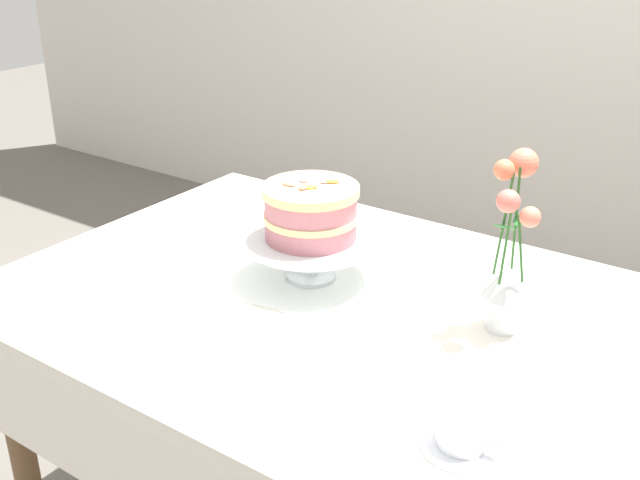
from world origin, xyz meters
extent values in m
cube|color=white|center=(0.00, 0.00, 0.72)|extent=(1.40, 1.00, 0.03)
cylinder|color=brown|center=(-0.60, -0.40, 0.35)|extent=(0.06, 0.06, 0.71)
cylinder|color=brown|center=(-0.60, 0.40, 0.35)|extent=(0.06, 0.06, 0.71)
cube|color=white|center=(-0.08, 0.05, 0.74)|extent=(0.36, 0.36, 0.00)
cylinder|color=silver|center=(-0.08, 0.05, 0.75)|extent=(0.11, 0.11, 0.01)
cylinder|color=silver|center=(-0.08, 0.05, 0.79)|extent=(0.03, 0.03, 0.07)
cylinder|color=silver|center=(-0.08, 0.05, 0.83)|extent=(0.29, 0.29, 0.01)
cylinder|color=#CC7A84|center=(-0.08, 0.05, 0.86)|extent=(0.20, 0.20, 0.04)
cylinder|color=beige|center=(-0.08, 0.05, 0.89)|extent=(0.20, 0.20, 0.01)
cylinder|color=#CC7A84|center=(-0.08, 0.05, 0.92)|extent=(0.20, 0.20, 0.04)
cylinder|color=beige|center=(-0.08, 0.05, 0.95)|extent=(0.21, 0.21, 0.02)
ellipsoid|color=pink|center=(-0.07, 0.08, 0.96)|extent=(0.03, 0.03, 0.01)
ellipsoid|color=#E56B51|center=(-0.12, 0.03, 0.96)|extent=(0.03, 0.02, 0.00)
ellipsoid|color=yellow|center=(-0.07, 0.04, 0.96)|extent=(0.03, 0.03, 0.01)
ellipsoid|color=pink|center=(-0.11, 0.07, 0.96)|extent=(0.03, 0.04, 0.01)
ellipsoid|color=orange|center=(-0.06, 0.09, 0.96)|extent=(0.04, 0.03, 0.01)
ellipsoid|color=pink|center=(-0.08, 0.05, 0.96)|extent=(0.03, 0.02, 0.00)
ellipsoid|color=#E56B51|center=(-0.08, 0.03, 0.96)|extent=(0.02, 0.03, 0.01)
cylinder|color=silver|center=(0.35, 0.09, 0.78)|extent=(0.06, 0.06, 0.07)
cone|color=silver|center=(0.35, 0.09, 0.84)|extent=(0.09, 0.09, 0.06)
cylinder|color=#2D6028|center=(0.37, 0.09, 0.92)|extent=(0.03, 0.01, 0.13)
sphere|color=#E68167|center=(0.38, 0.09, 0.99)|extent=(0.04, 0.04, 0.04)
cylinder|color=#2D6028|center=(0.34, 0.11, 0.96)|extent=(0.01, 0.03, 0.22)
sphere|color=#F9785D|center=(0.34, 0.13, 1.07)|extent=(0.05, 0.05, 0.05)
ellipsoid|color=#236B2D|center=(0.35, 0.11, 0.96)|extent=(0.02, 0.05, 0.02)
cylinder|color=#2D6028|center=(0.33, 0.09, 0.96)|extent=(0.02, 0.01, 0.21)
sphere|color=#F07651|center=(0.32, 0.09, 1.06)|extent=(0.04, 0.04, 0.04)
ellipsoid|color=#236B2D|center=(0.34, 0.08, 0.96)|extent=(0.05, 0.03, 0.01)
cylinder|color=#2D6028|center=(0.35, 0.06, 0.94)|extent=(0.01, 0.03, 0.17)
sphere|color=#E07364|center=(0.35, 0.05, 1.02)|extent=(0.04, 0.04, 0.04)
cylinder|color=white|center=(0.44, -0.28, 0.74)|extent=(0.13, 0.13, 0.01)
cylinder|color=white|center=(0.44, -0.28, 0.77)|extent=(0.08, 0.08, 0.05)
torus|color=white|center=(0.49, -0.28, 0.78)|extent=(0.03, 0.01, 0.03)
camera|label=1|loc=(0.79, -1.17, 1.50)|focal=42.48mm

